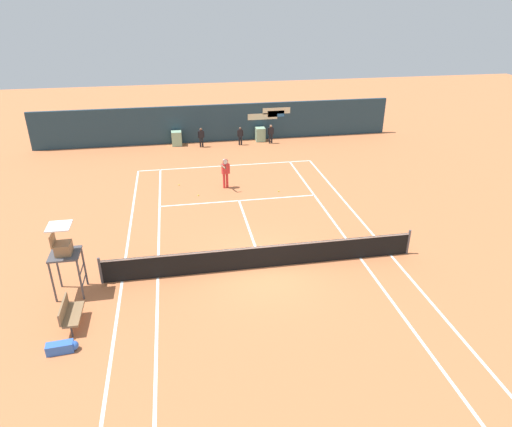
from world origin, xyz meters
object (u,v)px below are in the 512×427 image
at_px(ball_kid_right_post, 271,133).
at_px(ball_kid_centre_post, 201,136).
at_px(player_bench, 70,313).
at_px(tennis_ball_by_sideline, 279,191).
at_px(ball_kid_left_post, 240,135).
at_px(tennis_ball_mid_court, 198,195).
at_px(umpire_chair, 64,251).
at_px(player_on_baseline, 225,171).
at_px(tennis_ball_near_service_line, 179,185).
at_px(equipment_bag, 63,347).

height_order(ball_kid_right_post, ball_kid_centre_post, ball_kid_centre_post).
relative_size(player_bench, tennis_ball_by_sideline, 18.67).
relative_size(player_bench, ball_kid_left_post, 1.00).
bearing_deg(ball_kid_right_post, ball_kid_left_post, -0.38).
height_order(ball_kid_right_post, tennis_ball_mid_court, ball_kid_right_post).
height_order(ball_kid_centre_post, ball_kid_left_post, ball_kid_centre_post).
bearing_deg(ball_kid_right_post, umpire_chair, 56.40).
bearing_deg(player_bench, player_on_baseline, 149.41).
distance_m(ball_kid_right_post, ball_kid_centre_post, 4.85).
distance_m(umpire_chair, ball_kid_right_post, 19.36).
height_order(player_on_baseline, ball_kid_right_post, player_on_baseline).
distance_m(ball_kid_centre_post, tennis_ball_near_service_line, 6.99).
bearing_deg(ball_kid_right_post, ball_kid_centre_post, -0.38).
xyz_separation_m(equipment_bag, tennis_ball_mid_court, (4.69, 10.87, -0.13)).
bearing_deg(equipment_bag, tennis_ball_mid_court, 66.65).
xyz_separation_m(tennis_ball_mid_court, tennis_ball_near_service_line, (-0.96, 1.62, 0.00)).
height_order(equipment_bag, player_on_baseline, player_on_baseline).
bearing_deg(tennis_ball_near_service_line, tennis_ball_mid_court, -59.35).
xyz_separation_m(equipment_bag, tennis_ball_near_service_line, (3.73, 12.49, -0.13)).
bearing_deg(ball_kid_centre_post, ball_kid_right_post, 170.77).
distance_m(player_bench, equipment_bag, 1.25).
height_order(player_bench, player_on_baseline, player_on_baseline).
relative_size(tennis_ball_mid_court, tennis_ball_near_service_line, 1.00).
distance_m(equipment_bag, tennis_ball_by_sideline, 13.93).
distance_m(player_bench, tennis_ball_mid_court, 10.75).
height_order(equipment_bag, ball_kid_centre_post, ball_kid_centre_post).
xyz_separation_m(ball_kid_centre_post, ball_kid_left_post, (2.69, 0.00, -0.04)).
bearing_deg(player_bench, ball_kid_left_post, 155.74).
xyz_separation_m(ball_kid_centre_post, tennis_ball_mid_court, (-0.77, -8.35, -0.74)).
bearing_deg(ball_kid_centre_post, tennis_ball_by_sideline, 103.00).
bearing_deg(tennis_ball_mid_court, umpire_chair, -122.46).
distance_m(player_on_baseline, tennis_ball_by_sideline, 3.06).
relative_size(player_bench, ball_kid_centre_post, 0.95).
bearing_deg(equipment_bag, ball_kid_right_post, 61.79).
relative_size(player_bench, equipment_bag, 1.37).
bearing_deg(tennis_ball_by_sideline, player_on_baseline, 158.90).
height_order(ball_kid_centre_post, tennis_ball_near_service_line, ball_kid_centre_post).
distance_m(equipment_bag, player_on_baseline, 13.30).
relative_size(player_on_baseline, ball_kid_centre_post, 1.37).
distance_m(equipment_bag, ball_kid_right_post, 21.83).
height_order(umpire_chair, player_on_baseline, umpire_chair).
bearing_deg(tennis_ball_by_sideline, ball_kid_right_post, 81.07).
xyz_separation_m(player_on_baseline, tennis_ball_near_service_line, (-2.51, 0.78, -0.94)).
relative_size(umpire_chair, tennis_ball_near_service_line, 39.60).
distance_m(ball_kid_centre_post, ball_kid_left_post, 2.69).
bearing_deg(tennis_ball_mid_court, ball_kid_right_post, 56.08).
bearing_deg(tennis_ball_mid_court, ball_kid_centre_post, 84.71).
relative_size(ball_kid_left_post, tennis_ball_mid_court, 18.64).
bearing_deg(equipment_bag, tennis_ball_by_sideline, 49.93).
distance_m(ball_kid_left_post, tennis_ball_near_service_line, 8.09).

